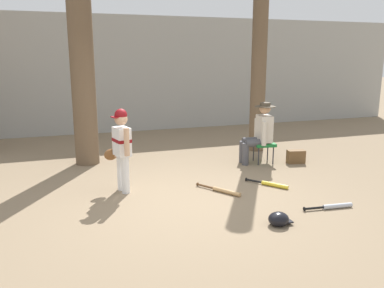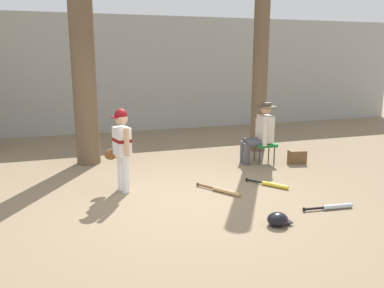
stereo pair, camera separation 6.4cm
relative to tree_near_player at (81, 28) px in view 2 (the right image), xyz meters
name	(u,v)px [view 2 (the right image)]	position (x,y,z in m)	size (l,w,h in m)	color
ground_plane	(187,202)	(1.20, -2.68, -2.58)	(60.00, 60.00, 0.00)	#7F6B51
concrete_back_wall	(122,74)	(1.20, 3.30, -1.00)	(18.00, 0.36, 3.17)	#9E9E99
tree_near_player	(81,28)	(0.00, 0.00, 0.00)	(0.70, 0.70, 5.89)	brown
tree_behind_spectator	(261,58)	(3.69, -0.05, -0.56)	(0.48, 0.48, 4.54)	brown
young_ballplayer	(121,145)	(0.39, -1.89, -1.84)	(0.41, 0.57, 1.31)	white
folding_stool	(265,145)	(3.31, -1.08, -2.22)	(0.45, 0.45, 0.41)	#196B2D
seated_spectator	(260,131)	(3.21, -1.06, -1.94)	(0.68, 0.54, 1.20)	#47474C
handbag_beside_stool	(297,157)	(3.91, -1.31, -2.45)	(0.34, 0.18, 0.26)	brown
bat_yellow_trainer	(272,185)	(2.73, -2.43, -2.55)	(0.49, 0.64, 0.07)	yellow
bat_wood_tan	(223,191)	(1.86, -2.46, -2.55)	(0.49, 0.73, 0.07)	tan
bat_aluminum_silver	(334,207)	(3.06, -3.56, -2.55)	(0.74, 0.13, 0.07)	#B7BCC6
batting_helmet_black	(278,220)	(2.04, -3.79, -2.51)	(0.31, 0.24, 0.18)	black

